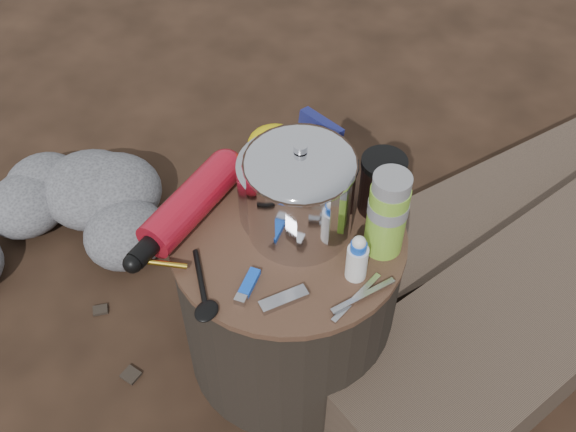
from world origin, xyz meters
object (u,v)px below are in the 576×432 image
at_px(camping_pot, 300,190).
at_px(fuel_bottle, 191,203).
at_px(stump, 288,297).
at_px(travel_mug, 381,185).
at_px(thermos, 387,214).

bearing_deg(camping_pot, fuel_bottle, -160.88).
xyz_separation_m(stump, travel_mug, (0.13, 0.15, 0.28)).
distance_m(thermos, travel_mug, 0.11).
bearing_deg(travel_mug, stump, -132.21).
bearing_deg(travel_mug, camping_pot, -135.90).
bearing_deg(stump, thermos, 16.65).
xyz_separation_m(stump, thermos, (0.18, 0.05, 0.31)).
bearing_deg(camping_pot, stump, -110.99).
relative_size(thermos, travel_mug, 1.44).
relative_size(camping_pot, thermos, 1.11).
xyz_separation_m(camping_pot, thermos, (0.17, 0.02, -0.01)).
bearing_deg(thermos, travel_mug, 115.18).
relative_size(stump, thermos, 2.51).
bearing_deg(thermos, stump, -163.35).
distance_m(fuel_bottle, travel_mug, 0.38).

